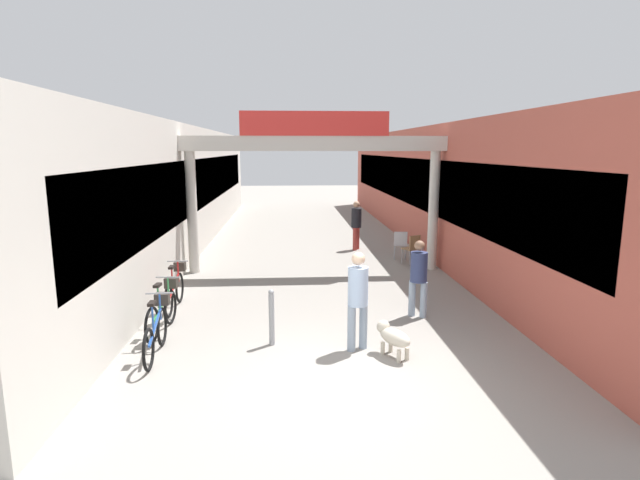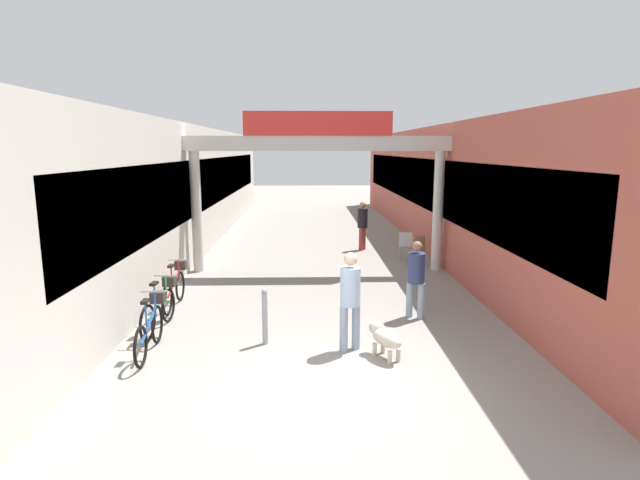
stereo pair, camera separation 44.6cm
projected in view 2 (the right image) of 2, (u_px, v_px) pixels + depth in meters
ground_plane at (328, 382)px, 7.34m from camera, size 80.00×80.00×0.00m
storefront_left at (172, 187)px, 17.66m from camera, size 3.00×26.00×4.09m
storefront_right at (457, 187)px, 17.92m from camera, size 3.00×26.00×4.09m
arcade_sign_gateway at (318, 159)px, 13.52m from camera, size 7.40×0.47×4.37m
pedestrian_with_dog at (350, 295)px, 8.35m from camera, size 0.45×0.45×1.70m
pedestrian_companion at (416, 275)px, 9.99m from camera, size 0.46×0.46×1.58m
pedestrian_carrying_crate at (363, 222)px, 16.77m from camera, size 0.46×0.46×1.66m
dog_on_leash at (384, 337)px, 8.17m from camera, size 0.59×0.77×0.55m
bicycle_blue_nearest at (151, 327)px, 8.38m from camera, size 0.46×1.69×0.98m
bicycle_green_second at (160, 307)px, 9.45m from camera, size 0.46×1.69×0.98m
bicycle_red_third at (175, 287)px, 10.83m from camera, size 0.46×1.69×0.98m
bollard_post_metal at (265, 316)px, 8.70m from camera, size 0.10×0.10×1.00m
cafe_chair_wood_nearer at (417, 248)px, 14.59m from camera, size 0.54×0.54×0.89m
cafe_chair_aluminium_farther at (406, 243)px, 15.28m from camera, size 0.46×0.46×0.89m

